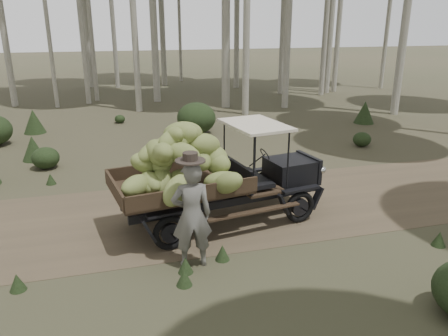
{
  "coord_description": "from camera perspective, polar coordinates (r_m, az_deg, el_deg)",
  "views": [
    {
      "loc": [
        -1.64,
        -8.98,
        4.17
      ],
      "look_at": [
        0.68,
        -0.55,
        1.22
      ],
      "focal_mm": 35.0,
      "sensor_mm": 36.0,
      "label": 1
    }
  ],
  "objects": [
    {
      "name": "farmer",
      "position": [
        7.62,
        -4.24,
        -6.01
      ],
      "size": [
        0.73,
        0.55,
        2.11
      ],
      "rotation": [
        0.0,
        0.0,
        3.09
      ],
      "color": "#605E58",
      "rests_on": "ground"
    },
    {
      "name": "ground",
      "position": [
        10.03,
        -4.64,
        -5.99
      ],
      "size": [
        120.0,
        120.0,
        0.0
      ],
      "primitive_type": "plane",
      "color": "#473D2B",
      "rests_on": "ground"
    },
    {
      "name": "undergrowth",
      "position": [
        9.0,
        -8.21,
        -5.41
      ],
      "size": [
        24.29,
        19.95,
        1.37
      ],
      "color": "#233319",
      "rests_on": "ground"
    },
    {
      "name": "banana_truck",
      "position": [
        8.86,
        -3.22,
        0.33
      ],
      "size": [
        4.8,
        2.64,
        2.34
      ],
      "rotation": [
        0.0,
        0.0,
        0.16
      ],
      "color": "black",
      "rests_on": "ground"
    },
    {
      "name": "dirt_track",
      "position": [
        10.03,
        -4.64,
        -5.97
      ],
      "size": [
        70.0,
        4.0,
        0.01
      ],
      "primitive_type": "cube",
      "color": "brown",
      "rests_on": "ground"
    }
  ]
}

